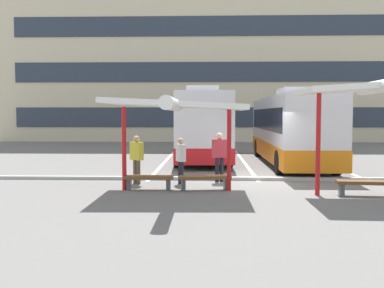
{
  "coord_description": "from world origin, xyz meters",
  "views": [
    {
      "loc": [
        -1.83,
        -16.13,
        2.42
      ],
      "look_at": [
        -2.48,
        2.34,
        1.19
      ],
      "focal_mm": 42.26,
      "sensor_mm": 36.0,
      "label": 1
    }
  ],
  "objects_px": {
    "bench_2": "(369,185)",
    "waiting_passenger_0": "(219,153)",
    "coach_bus_0": "(201,126)",
    "bench_0": "(149,179)",
    "waiting_passenger_1": "(137,156)",
    "bench_1": "(205,179)",
    "waiting_shelter_0": "(176,106)",
    "waiting_passenger_2": "(181,158)",
    "coach_bus_1": "(290,130)",
    "waiting_shelter_1": "(373,90)"
  },
  "relations": [
    {
      "from": "bench_2",
      "to": "waiting_passenger_0",
      "type": "distance_m",
      "value": 5.17
    },
    {
      "from": "coach_bus_0",
      "to": "bench_0",
      "type": "distance_m",
      "value": 9.82
    },
    {
      "from": "coach_bus_0",
      "to": "waiting_passenger_1",
      "type": "distance_m",
      "value": 8.68
    },
    {
      "from": "waiting_passenger_1",
      "to": "bench_1",
      "type": "bearing_deg",
      "value": -26.96
    },
    {
      "from": "waiting_shelter_0",
      "to": "bench_1",
      "type": "distance_m",
      "value": 2.53
    },
    {
      "from": "bench_2",
      "to": "waiting_passenger_2",
      "type": "distance_m",
      "value": 6.11
    },
    {
      "from": "bench_0",
      "to": "waiting_passenger_0",
      "type": "distance_m",
      "value": 3.02
    },
    {
      "from": "waiting_passenger_1",
      "to": "waiting_passenger_2",
      "type": "xyz_separation_m",
      "value": [
        1.53,
        0.01,
        -0.06
      ]
    },
    {
      "from": "coach_bus_0",
      "to": "waiting_passenger_2",
      "type": "xyz_separation_m",
      "value": [
        -0.59,
        -8.37,
        -0.86
      ]
    },
    {
      "from": "coach_bus_0",
      "to": "bench_0",
      "type": "bearing_deg",
      "value": -99.21
    },
    {
      "from": "bench_0",
      "to": "waiting_passenger_0",
      "type": "xyz_separation_m",
      "value": [
        2.31,
        1.81,
        0.7
      ]
    },
    {
      "from": "coach_bus_1",
      "to": "waiting_passenger_1",
      "type": "height_order",
      "value": "coach_bus_1"
    },
    {
      "from": "coach_bus_1",
      "to": "bench_2",
      "type": "height_order",
      "value": "coach_bus_1"
    },
    {
      "from": "coach_bus_0",
      "to": "bench_2",
      "type": "bearing_deg",
      "value": -64.05
    },
    {
      "from": "bench_1",
      "to": "waiting_passenger_2",
      "type": "xyz_separation_m",
      "value": [
        -0.84,
        1.22,
        0.58
      ]
    },
    {
      "from": "bench_1",
      "to": "waiting_shelter_0",
      "type": "bearing_deg",
      "value": -158.46
    },
    {
      "from": "bench_0",
      "to": "waiting_passenger_1",
      "type": "bearing_deg",
      "value": 115.33
    },
    {
      "from": "waiting_shelter_0",
      "to": "bench_1",
      "type": "xyz_separation_m",
      "value": [
        0.9,
        0.36,
        -2.33
      ]
    },
    {
      "from": "bench_0",
      "to": "waiting_passenger_2",
      "type": "relative_size",
      "value": 0.99
    },
    {
      "from": "coach_bus_0",
      "to": "bench_2",
      "type": "xyz_separation_m",
      "value": [
        5.11,
        -10.5,
        -1.44
      ]
    },
    {
      "from": "bench_2",
      "to": "waiting_passenger_2",
      "type": "bearing_deg",
      "value": 159.51
    },
    {
      "from": "waiting_passenger_1",
      "to": "coach_bus_0",
      "type": "bearing_deg",
      "value": 75.76
    },
    {
      "from": "waiting_shelter_0",
      "to": "coach_bus_0",
      "type": "bearing_deg",
      "value": 86.23
    },
    {
      "from": "bench_2",
      "to": "waiting_passenger_0",
      "type": "xyz_separation_m",
      "value": [
        -4.35,
        2.71,
        0.69
      ]
    },
    {
      "from": "waiting_shelter_0",
      "to": "waiting_passenger_2",
      "type": "xyz_separation_m",
      "value": [
        0.06,
        1.58,
        -1.76
      ]
    },
    {
      "from": "coach_bus_1",
      "to": "waiting_passenger_2",
      "type": "height_order",
      "value": "coach_bus_1"
    },
    {
      "from": "waiting_shelter_0",
      "to": "bench_2",
      "type": "xyz_separation_m",
      "value": [
        5.76,
        -0.56,
        -2.33
      ]
    },
    {
      "from": "bench_0",
      "to": "waiting_passenger_2",
      "type": "bearing_deg",
      "value": 51.79
    },
    {
      "from": "coach_bus_1",
      "to": "waiting_passenger_0",
      "type": "xyz_separation_m",
      "value": [
        -3.56,
        -5.84,
        -0.62
      ]
    },
    {
      "from": "waiting_shelter_1",
      "to": "bench_2",
      "type": "distance_m",
      "value": 2.78
    },
    {
      "from": "coach_bus_1",
      "to": "waiting_shelter_0",
      "type": "relative_size",
      "value": 2.16
    },
    {
      "from": "waiting_shelter_1",
      "to": "waiting_passenger_1",
      "type": "bearing_deg",
      "value": 162.55
    },
    {
      "from": "bench_0",
      "to": "waiting_passenger_0",
      "type": "bearing_deg",
      "value": 37.97
    },
    {
      "from": "bench_0",
      "to": "bench_2",
      "type": "bearing_deg",
      "value": -7.76
    },
    {
      "from": "bench_0",
      "to": "bench_1",
      "type": "height_order",
      "value": "same"
    },
    {
      "from": "coach_bus_0",
      "to": "waiting_shelter_0",
      "type": "distance_m",
      "value": 10.0
    },
    {
      "from": "bench_1",
      "to": "waiting_passenger_2",
      "type": "distance_m",
      "value": 1.59
    },
    {
      "from": "waiting_shelter_0",
      "to": "bench_2",
      "type": "relative_size",
      "value": 2.74
    },
    {
      "from": "waiting_shelter_0",
      "to": "waiting_passenger_2",
      "type": "distance_m",
      "value": 2.36
    },
    {
      "from": "coach_bus_1",
      "to": "bench_0",
      "type": "xyz_separation_m",
      "value": [
        -5.87,
        -7.65,
        -1.32
      ]
    },
    {
      "from": "coach_bus_1",
      "to": "bench_2",
      "type": "relative_size",
      "value": 5.91
    },
    {
      "from": "bench_2",
      "to": "waiting_passenger_1",
      "type": "relative_size",
      "value": 1.13
    },
    {
      "from": "waiting_shelter_0",
      "to": "bench_0",
      "type": "relative_size",
      "value": 3.3
    },
    {
      "from": "waiting_shelter_1",
      "to": "bench_2",
      "type": "relative_size",
      "value": 2.34
    },
    {
      "from": "waiting_shelter_1",
      "to": "waiting_passenger_2",
      "type": "height_order",
      "value": "waiting_shelter_1"
    },
    {
      "from": "waiting_shelter_1",
      "to": "waiting_passenger_0",
      "type": "bearing_deg",
      "value": 146.58
    },
    {
      "from": "bench_2",
      "to": "waiting_shelter_0",
      "type": "bearing_deg",
      "value": 174.5
    },
    {
      "from": "waiting_shelter_0",
      "to": "bench_2",
      "type": "height_order",
      "value": "waiting_shelter_0"
    },
    {
      "from": "coach_bus_1",
      "to": "waiting_passenger_2",
      "type": "bearing_deg",
      "value": -127.4
    },
    {
      "from": "bench_0",
      "to": "waiting_shelter_0",
      "type": "bearing_deg",
      "value": -21.38
    }
  ]
}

